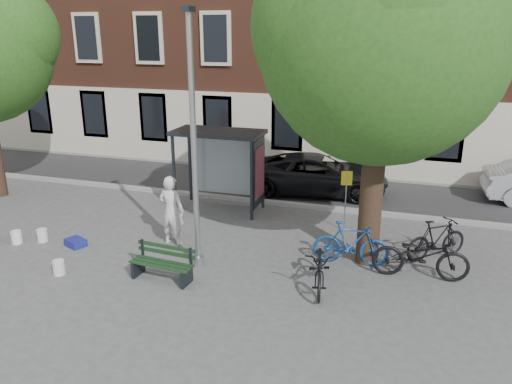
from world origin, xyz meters
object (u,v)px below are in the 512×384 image
object	(u,v)px
painter	(171,211)
bike_b	(351,243)
bus_shelter	(231,153)
lamppost	(194,157)
bike_c	(320,267)
notice_sign	(346,189)
bench	(163,265)
bike_a	(421,255)
bike_d	(437,239)
car_dark	(317,174)

from	to	relation	value
painter	bike_b	distance (m)	4.84
bus_shelter	painter	distance (m)	3.30
lamppost	bus_shelter	xyz separation A→B (m)	(-0.61, 4.11, -0.87)
bike_c	notice_sign	xyz separation A→B (m)	(0.05, 3.56, 0.78)
lamppost	bench	distance (m)	2.63
bike_a	bike_d	world-z (taller)	bike_a
lamppost	notice_sign	distance (m)	4.85
notice_sign	bus_shelter	bearing A→B (deg)	154.82
painter	bench	bearing A→B (deg)	111.18
bench	bike_a	world-z (taller)	bike_a
painter	notice_sign	xyz separation A→B (m)	(4.36, 2.36, 0.32)
painter	bench	xyz separation A→B (m)	(0.70, -1.92, -0.61)
bike_d	bike_a	bearing A→B (deg)	124.05
painter	bike_b	size ratio (longest dim) A/B	1.04
bike_c	bike_d	world-z (taller)	bike_d
bus_shelter	bike_b	xyz separation A→B (m)	(4.22, -2.90, -1.35)
lamppost	bike_c	world-z (taller)	lamppost
bench	bus_shelter	bearing A→B (deg)	95.60
painter	bench	distance (m)	2.13
bus_shelter	notice_sign	world-z (taller)	bus_shelter
bike_d	bus_shelter	bearing A→B (deg)	34.70
bike_c	lamppost	bearing A→B (deg)	165.81
bench	car_dark	bearing A→B (deg)	78.34
notice_sign	bike_a	bearing A→B (deg)	-62.74
notice_sign	bike_c	bearing A→B (deg)	-104.88
bike_a	car_dark	distance (m)	6.77
bike_a	bike_d	bearing A→B (deg)	-21.82
bus_shelter	lamppost	bearing A→B (deg)	-81.57
lamppost	painter	size ratio (longest dim) A/B	3.13
lamppost	bike_a	distance (m)	5.79
bench	bike_a	bearing A→B (deg)	22.41
notice_sign	bike_b	bearing A→B (deg)	-92.19
bus_shelter	bike_b	bearing A→B (deg)	-34.49
bike_b	bike_d	size ratio (longest dim) A/B	1.04
bike_c	bus_shelter	bearing A→B (deg)	120.32
bike_b	car_dark	bearing A→B (deg)	14.78
bike_a	bench	bearing A→B (deg)	103.89
bike_d	car_dark	bearing A→B (deg)	3.04
bus_shelter	notice_sign	xyz separation A→B (m)	(3.77, -0.74, -0.62)
lamppost	bike_b	distance (m)	4.41
bike_a	notice_sign	world-z (taller)	notice_sign
bike_b	bike_d	xyz separation A→B (m)	(2.05, 0.99, -0.02)
lamppost	bike_d	xyz separation A→B (m)	(5.66, 2.19, -2.24)
bike_b	painter	bearing A→B (deg)	87.90
bus_shelter	car_dark	size ratio (longest dim) A/B	0.57
painter	bike_d	bearing A→B (deg)	-169.10
bike_b	car_dark	size ratio (longest dim) A/B	0.38
bus_shelter	bike_a	xyz separation A→B (m)	(5.88, -3.14, -1.34)
bus_shelter	bench	size ratio (longest dim) A/B	1.81
painter	notice_sign	size ratio (longest dim) A/B	1.07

